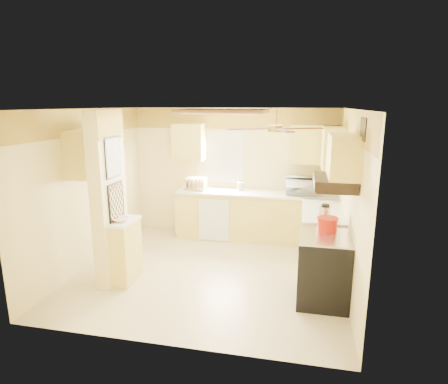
% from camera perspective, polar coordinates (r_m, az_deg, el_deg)
% --- Properties ---
extents(floor, '(4.00, 4.00, 0.00)m').
position_cam_1_polar(floor, '(6.02, -2.10, -11.98)').
color(floor, beige).
rests_on(floor, ground).
extents(ceiling, '(4.00, 4.00, 0.00)m').
position_cam_1_polar(ceiling, '(5.45, -2.32, 12.54)').
color(ceiling, white).
rests_on(ceiling, wall_back).
extents(wall_back, '(4.00, 0.00, 4.00)m').
position_cam_1_polar(wall_back, '(7.42, 1.39, 3.03)').
color(wall_back, '#F3DE94').
rests_on(wall_back, floor).
extents(wall_front, '(4.00, 0.00, 4.00)m').
position_cam_1_polar(wall_front, '(3.87, -9.15, -6.83)').
color(wall_front, '#F3DE94').
rests_on(wall_front, floor).
extents(wall_left, '(0.00, 3.80, 3.80)m').
position_cam_1_polar(wall_left, '(6.39, -19.88, 0.55)').
color(wall_left, '#F3DE94').
rests_on(wall_left, floor).
extents(wall_right, '(0.00, 3.80, 3.80)m').
position_cam_1_polar(wall_right, '(5.48, 18.52, -1.35)').
color(wall_right, '#F3DE94').
rests_on(wall_right, floor).
extents(wallpaper_border, '(4.00, 0.02, 0.40)m').
position_cam_1_polar(wallpaper_border, '(7.29, 1.41, 11.15)').
color(wallpaper_border, '#FFDB4B').
rests_on(wallpaper_border, wall_back).
extents(partition_column, '(0.20, 0.70, 2.50)m').
position_cam_1_polar(partition_column, '(5.60, -17.14, -0.95)').
color(partition_column, '#F3DE94').
rests_on(partition_column, floor).
extents(partition_ledge, '(0.25, 0.55, 0.90)m').
position_cam_1_polar(partition_ledge, '(5.74, -14.65, -8.83)').
color(partition_ledge, '#F5DC6E').
rests_on(partition_ledge, floor).
extents(ledge_top, '(0.28, 0.58, 0.04)m').
position_cam_1_polar(ledge_top, '(5.59, -14.93, -4.36)').
color(ledge_top, white).
rests_on(ledge_top, partition_ledge).
extents(lower_cabinets_back, '(3.00, 0.60, 0.90)m').
position_cam_1_polar(lower_cabinets_back, '(7.25, 4.81, -3.78)').
color(lower_cabinets_back, '#F5DC6E').
rests_on(lower_cabinets_back, floor).
extents(lower_cabinets_right, '(0.60, 1.40, 0.90)m').
position_cam_1_polar(lower_cabinets_right, '(6.26, 14.65, -6.97)').
color(lower_cabinets_right, '#F5DC6E').
rests_on(lower_cabinets_right, floor).
extents(countertop_back, '(3.04, 0.64, 0.04)m').
position_cam_1_polar(countertop_back, '(7.12, 4.87, -0.18)').
color(countertop_back, white).
rests_on(countertop_back, lower_cabinets_back).
extents(countertop_right, '(0.64, 1.44, 0.04)m').
position_cam_1_polar(countertop_right, '(6.12, 14.82, -2.82)').
color(countertop_right, white).
rests_on(countertop_right, lower_cabinets_right).
extents(dishwasher_panel, '(0.58, 0.02, 0.80)m').
position_cam_1_polar(dishwasher_panel, '(7.09, -1.56, -4.30)').
color(dishwasher_panel, white).
rests_on(dishwasher_panel, lower_cabinets_back).
extents(window, '(0.92, 0.02, 1.02)m').
position_cam_1_polar(window, '(7.41, -0.52, 5.36)').
color(window, white).
rests_on(window, wall_back).
extents(upper_cab_back_left, '(0.60, 0.35, 0.70)m').
position_cam_1_polar(upper_cab_back_left, '(7.38, -5.40, 7.61)').
color(upper_cab_back_left, '#F5DC6E').
rests_on(upper_cab_back_left, wall_back).
extents(upper_cab_back_right, '(0.90, 0.35, 0.70)m').
position_cam_1_polar(upper_cab_back_right, '(7.05, 13.73, 7.03)').
color(upper_cab_back_right, '#F5DC6E').
rests_on(upper_cab_back_right, wall_back).
extents(upper_cab_right, '(0.35, 1.00, 0.70)m').
position_cam_1_polar(upper_cab_right, '(6.59, 16.23, 6.48)').
color(upper_cab_right, '#F5DC6E').
rests_on(upper_cab_right, wall_right).
extents(upper_cab_left_wall, '(0.35, 0.75, 0.70)m').
position_cam_1_polar(upper_cab_left_wall, '(5.99, -20.14, 5.57)').
color(upper_cab_left_wall, '#F5DC6E').
rests_on(upper_cab_left_wall, wall_left).
extents(upper_cab_over_stove, '(0.35, 0.76, 0.52)m').
position_cam_1_polar(upper_cab_over_stove, '(4.80, 17.74, 5.23)').
color(upper_cab_over_stove, '#F5DC6E').
rests_on(upper_cab_over_stove, wall_right).
extents(stove, '(0.68, 0.77, 0.92)m').
position_cam_1_polar(stove, '(5.19, 14.83, -11.17)').
color(stove, black).
rests_on(stove, floor).
extents(range_hood, '(0.50, 0.76, 0.14)m').
position_cam_1_polar(range_hood, '(4.84, 16.47, 1.42)').
color(range_hood, black).
rests_on(range_hood, upper_cab_over_stove).
extents(poster_menu, '(0.02, 0.42, 0.57)m').
position_cam_1_polar(poster_menu, '(5.44, -16.54, 5.13)').
color(poster_menu, black).
rests_on(poster_menu, partition_column).
extents(poster_nashville, '(0.02, 0.42, 0.57)m').
position_cam_1_polar(poster_nashville, '(5.56, -16.10, -1.51)').
color(poster_nashville, black).
rests_on(poster_nashville, partition_column).
extents(ceiling_light_panel, '(1.35, 0.95, 0.06)m').
position_cam_1_polar(ceiling_light_panel, '(5.91, -0.14, 12.17)').
color(ceiling_light_panel, brown).
rests_on(ceiling_light_panel, ceiling).
extents(ceiling_fan, '(1.15, 1.15, 0.26)m').
position_cam_1_polar(ceiling_fan, '(4.60, 7.81, 9.63)').
color(ceiling_fan, gold).
rests_on(ceiling_fan, ceiling).
extents(vent_grate, '(0.02, 0.40, 0.25)m').
position_cam_1_polar(vent_grate, '(4.43, 20.50, 8.98)').
color(vent_grate, black).
rests_on(vent_grate, wall_right).
extents(microwave, '(0.58, 0.40, 0.32)m').
position_cam_1_polar(microwave, '(7.02, 11.81, 0.89)').
color(microwave, white).
rests_on(microwave, countertop_back).
extents(bowl, '(0.27, 0.27, 0.05)m').
position_cam_1_polar(bowl, '(5.53, -15.41, -4.06)').
color(bowl, white).
rests_on(bowl, ledge_top).
extents(dutch_oven, '(0.28, 0.28, 0.19)m').
position_cam_1_polar(dutch_oven, '(5.18, 15.48, -4.74)').
color(dutch_oven, '#AB1608').
rests_on(dutch_oven, stove).
extents(kettle, '(0.16, 0.16, 0.25)m').
position_cam_1_polar(kettle, '(5.50, 15.13, -3.16)').
color(kettle, silver).
rests_on(kettle, countertop_right).
extents(dish_rack, '(0.44, 0.34, 0.23)m').
position_cam_1_polar(dish_rack, '(7.31, -4.29, 1.03)').
color(dish_rack, tan).
rests_on(dish_rack, countertop_back).
extents(utensil_crock, '(0.12, 0.12, 0.24)m').
position_cam_1_polar(utensil_crock, '(7.25, 2.51, 0.91)').
color(utensil_crock, white).
rests_on(utensil_crock, countertop_back).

